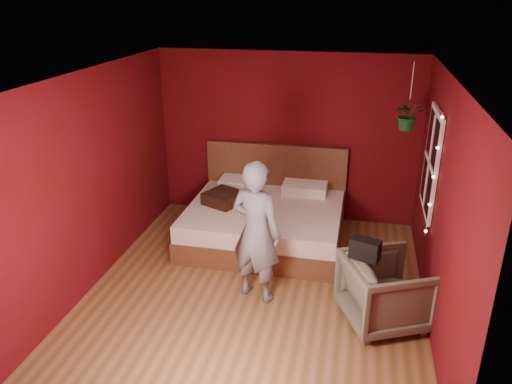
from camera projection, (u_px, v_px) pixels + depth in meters
The scene contains 10 objects.
floor at pixel (256, 289), 6.15m from camera, with size 4.50×4.50×0.00m, color #905C39.
room_walls at pixel (256, 160), 5.51m from camera, with size 4.04×4.54×2.62m.
window at pixel (431, 162), 6.01m from camera, with size 0.05×0.97×1.27m.
fairy_lights at pixel (434, 177), 5.54m from camera, with size 0.04×0.04×1.45m.
bed at pixel (266, 219), 7.29m from camera, with size 2.20×1.87×1.21m.
person at pixel (256, 232), 5.70m from camera, with size 0.63×0.41×1.72m, color slate.
armchair at pixel (385, 291), 5.42m from camera, with size 0.83×0.86×0.78m, color #62624D.
handbag at pixel (365, 249), 5.26m from camera, with size 0.31×0.16×0.22m, color black.
throw_pillow at pixel (224, 198), 7.20m from camera, with size 0.47×0.47×0.17m, color #321D10.
hanging_plant at pixel (408, 115), 6.41m from camera, with size 0.45×0.42×0.87m.
Camera 1 is at (1.10, -5.11, 3.45)m, focal length 35.00 mm.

